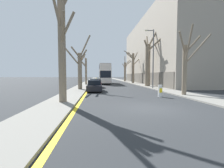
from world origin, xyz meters
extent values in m
plane|color=#2B2D30|center=(0.00, 0.00, 0.00)|extent=(300.00, 300.00, 0.00)
cube|color=gray|center=(-5.85, 50.00, 0.06)|extent=(2.46, 120.00, 0.12)
cube|color=gray|center=(5.85, 50.00, 0.06)|extent=(2.46, 120.00, 0.12)
cube|color=#9E9384|center=(12.08, 27.10, 7.62)|extent=(10.00, 34.39, 15.23)
cube|color=#5E584F|center=(7.06, 27.10, 1.25)|extent=(0.12, 33.70, 2.50)
cube|color=yellow|center=(-4.44, 50.00, 0.00)|extent=(0.24, 120.00, 0.01)
cylinder|color=#7A6B56|center=(-5.62, 2.12, 3.62)|extent=(0.52, 0.52, 7.24)
cylinder|color=#7A6B56|center=(-5.13, 1.85, 5.42)|extent=(1.19, 0.76, 1.82)
cylinder|color=#7A6B56|center=(-5.78, 1.44, 6.30)|extent=(0.54, 1.54, 2.65)
cylinder|color=#7A6B56|center=(-5.35, 1.24, 5.03)|extent=(0.75, 1.91, 1.76)
cylinder|color=#7A6B56|center=(-5.56, 11.98, 2.52)|extent=(0.56, 0.56, 5.04)
cylinder|color=#7A6B56|center=(-5.98, 11.24, 5.01)|extent=(1.07, 1.68, 1.32)
cylinder|color=#7A6B56|center=(-5.05, 11.23, 4.64)|extent=(1.24, 1.71, 1.32)
cylinder|color=#7A6B56|center=(-5.25, 12.53, 4.33)|extent=(0.86, 1.32, 1.53)
cylinder|color=#7A6B56|center=(-4.83, 11.63, 5.85)|extent=(1.70, 0.96, 2.99)
cylinder|color=#7A6B56|center=(-6.57, 11.23, 4.62)|extent=(2.25, 1.76, 2.75)
cylinder|color=#7A6B56|center=(-5.54, 22.12, 2.73)|extent=(0.40, 0.40, 5.45)
cylinder|color=#7A6B56|center=(-6.41, 22.15, 4.83)|extent=(1.85, 0.19, 1.78)
cylinder|color=#7A6B56|center=(-5.79, 23.10, 5.53)|extent=(0.67, 2.08, 2.00)
cylinder|color=#7A6B56|center=(-6.28, 21.67, 4.51)|extent=(1.64, 1.09, 1.78)
cylinder|color=#7A6B56|center=(5.36, 5.07, 2.47)|extent=(0.43, 0.43, 4.94)
cylinder|color=#7A6B56|center=(4.72, 4.49, 5.00)|extent=(1.45, 1.35, 1.91)
cylinder|color=#7A6B56|center=(5.68, 4.45, 4.87)|extent=(0.83, 1.41, 1.47)
cylinder|color=#7A6B56|center=(6.49, 4.86, 4.52)|extent=(2.40, 0.59, 2.89)
cylinder|color=#7A6B56|center=(5.14, 4.20, 4.71)|extent=(0.60, 1.91, 3.40)
cylinder|color=#7A6B56|center=(5.59, 16.75, 3.66)|extent=(0.87, 0.87, 7.33)
cylinder|color=#7A6B56|center=(6.42, 16.93, 8.30)|extent=(1.99, 0.70, 3.04)
cylinder|color=#7A6B56|center=(5.20, 16.50, 7.25)|extent=(1.17, 0.91, 1.71)
cylinder|color=#7A6B56|center=(5.85, 17.93, 8.02)|extent=(0.87, 2.63, 2.69)
cylinder|color=#7A6B56|center=(5.57, 16.20, 5.29)|extent=(0.35, 1.37, 1.73)
cylinder|color=#7A6B56|center=(6.44, 15.86, 7.20)|extent=(2.06, 2.13, 2.08)
cylinder|color=#7A6B56|center=(5.41, 27.00, 3.64)|extent=(0.58, 0.58, 7.28)
cylinder|color=#7A6B56|center=(4.58, 27.07, 6.65)|extent=(1.82, 0.35, 1.62)
cylinder|color=#7A6B56|center=(5.71, 26.22, 6.27)|extent=(0.85, 1.78, 2.09)
cylinder|color=#7A6B56|center=(6.66, 27.81, 5.59)|extent=(2.70, 1.86, 2.47)
cylinder|color=#7A6B56|center=(4.39, 27.50, 7.28)|extent=(2.24, 1.24, 1.68)
cylinder|color=#7A6B56|center=(4.83, 27.02, 6.72)|extent=(1.34, 0.25, 1.79)
cylinder|color=#7A6B56|center=(5.42, 38.13, 3.02)|extent=(0.61, 0.61, 6.03)
cylinder|color=#7A6B56|center=(6.40, 37.43, 5.75)|extent=(2.19, 1.66, 1.92)
cylinder|color=#7A6B56|center=(5.23, 37.22, 6.43)|extent=(0.62, 2.03, 2.76)
cylinder|color=#7A6B56|center=(4.90, 37.24, 4.86)|extent=(1.28, 1.99, 1.43)
cylinder|color=#7A6B56|center=(5.77, 38.62, 4.55)|extent=(0.98, 1.24, 1.76)
cylinder|color=#7A6B56|center=(6.17, 37.69, 6.08)|extent=(1.74, 1.14, 1.62)
cube|color=silver|center=(-1.55, 27.16, 1.69)|extent=(2.50, 10.66, 2.69)
cube|color=silver|center=(-1.55, 27.16, 3.72)|extent=(2.45, 10.44, 1.37)
cube|color=#B8B1A9|center=(-1.55, 27.16, 4.46)|extent=(2.45, 10.44, 0.12)
cube|color=black|center=(-1.55, 27.16, 2.22)|extent=(2.53, 9.38, 1.40)
cube|color=black|center=(-1.55, 27.16, 3.79)|extent=(2.53, 9.38, 1.04)
cube|color=black|center=(-1.55, 21.86, 2.22)|extent=(2.25, 0.06, 1.47)
cylinder|color=black|center=(-2.62, 23.97, 0.56)|extent=(0.30, 1.12, 1.12)
cylinder|color=black|center=(-0.47, 23.97, 0.56)|extent=(0.30, 1.12, 1.12)
cylinder|color=black|center=(-2.62, 30.15, 0.56)|extent=(0.30, 1.12, 1.12)
cylinder|color=black|center=(-0.47, 30.15, 0.56)|extent=(0.30, 1.12, 1.12)
cube|color=black|center=(-3.52, 10.12, 0.50)|extent=(1.81, 4.37, 0.63)
cube|color=black|center=(-3.52, 10.38, 1.12)|extent=(1.59, 2.27, 0.61)
cylinder|color=black|center=(-4.32, 8.81, 0.34)|extent=(0.20, 0.68, 0.68)
cylinder|color=black|center=(-2.73, 8.81, 0.34)|extent=(0.20, 0.68, 0.68)
cylinder|color=black|center=(-4.32, 11.43, 0.34)|extent=(0.20, 0.68, 0.68)
cylinder|color=black|center=(-2.73, 11.43, 0.34)|extent=(0.20, 0.68, 0.68)
cube|color=maroon|center=(-3.52, 15.81, 0.50)|extent=(1.89, 3.97, 0.63)
cube|color=black|center=(-3.52, 16.05, 1.13)|extent=(1.66, 2.07, 0.64)
cylinder|color=black|center=(-4.36, 14.62, 0.31)|extent=(0.20, 0.61, 0.61)
cylinder|color=black|center=(-2.69, 14.62, 0.31)|extent=(0.20, 0.61, 0.61)
cylinder|color=black|center=(-4.36, 17.01, 0.31)|extent=(0.20, 0.61, 0.61)
cylinder|color=black|center=(-2.69, 17.01, 0.31)|extent=(0.20, 0.61, 0.61)
cylinder|color=#4C4F54|center=(4.99, 12.55, 4.32)|extent=(0.16, 0.16, 8.64)
cylinder|color=#4C4F54|center=(4.44, 12.55, 8.49)|extent=(1.10, 0.11, 0.11)
cube|color=beige|center=(3.89, 12.55, 8.49)|extent=(0.44, 0.20, 0.16)
cylinder|color=white|center=(2.70, 4.56, 0.56)|extent=(0.37, 0.37, 1.13)
cube|color=yellow|center=(2.70, 4.37, 0.62)|extent=(0.26, 0.01, 0.41)
camera|label=1|loc=(-3.07, -8.89, 2.04)|focal=24.00mm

